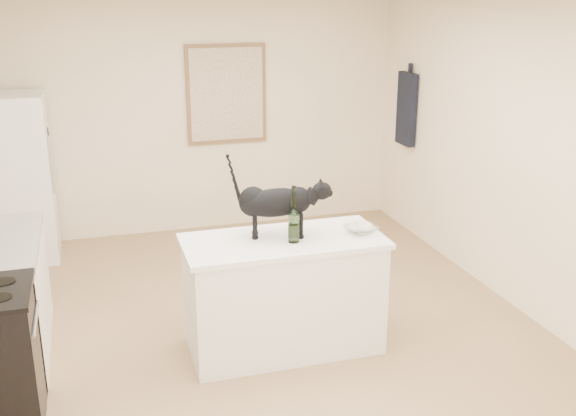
# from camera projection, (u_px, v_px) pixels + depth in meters

# --- Properties ---
(floor) EXTENTS (5.50, 5.50, 0.00)m
(floor) POSITION_uv_depth(u_px,v_px,m) (265.00, 336.00, 5.43)
(floor) COLOR #9F7954
(floor) RESTS_ON ground
(wall_back) EXTENTS (4.50, 0.00, 4.50)m
(wall_back) POSITION_uv_depth(u_px,v_px,m) (200.00, 117.00, 7.53)
(wall_back) COLOR #F6E3BF
(wall_back) RESTS_ON ground
(wall_front) EXTENTS (4.50, 0.00, 4.50)m
(wall_front) POSITION_uv_depth(u_px,v_px,m) (450.00, 371.00, 2.52)
(wall_front) COLOR #F6E3BF
(wall_front) RESTS_ON ground
(wall_right) EXTENTS (0.00, 5.50, 5.50)m
(wall_right) POSITION_uv_depth(u_px,v_px,m) (522.00, 160.00, 5.65)
(wall_right) COLOR #F6E3BF
(wall_right) RESTS_ON ground
(island_base) EXTENTS (1.44, 0.67, 0.86)m
(island_base) POSITION_uv_depth(u_px,v_px,m) (284.00, 296.00, 5.14)
(island_base) COLOR white
(island_base) RESTS_ON floor
(island_top) EXTENTS (1.50, 0.70, 0.04)m
(island_top) POSITION_uv_depth(u_px,v_px,m) (284.00, 241.00, 5.00)
(island_top) COLOR white
(island_top) RESTS_ON island_base
(left_cabinets) EXTENTS (0.60, 1.40, 0.86)m
(left_cabinets) POSITION_uv_depth(u_px,v_px,m) (2.00, 303.00, 5.03)
(left_cabinets) COLOR white
(left_cabinets) RESTS_ON floor
(fridge) EXTENTS (0.68, 0.68, 1.70)m
(fridge) POSITION_uv_depth(u_px,v_px,m) (17.00, 179.00, 6.77)
(fridge) COLOR white
(fridge) RESTS_ON floor
(artwork_frame) EXTENTS (0.90, 0.03, 1.10)m
(artwork_frame) POSITION_uv_depth(u_px,v_px,m) (227.00, 94.00, 7.51)
(artwork_frame) COLOR brown
(artwork_frame) RESTS_ON wall_back
(artwork_canvas) EXTENTS (0.82, 0.00, 1.02)m
(artwork_canvas) POSITION_uv_depth(u_px,v_px,m) (227.00, 94.00, 7.49)
(artwork_canvas) COLOR beige
(artwork_canvas) RESTS_ON wall_back
(hanging_garment) EXTENTS (0.08, 0.34, 0.80)m
(hanging_garment) POSITION_uv_depth(u_px,v_px,m) (406.00, 109.00, 7.47)
(hanging_garment) COLOR black
(hanging_garment) RESTS_ON wall_right
(black_cat) EXTENTS (0.71, 0.36, 0.47)m
(black_cat) POSITION_uv_depth(u_px,v_px,m) (276.00, 206.00, 4.97)
(black_cat) COLOR black
(black_cat) RESTS_ON island_top
(wine_bottle) EXTENTS (0.09, 0.09, 0.38)m
(wine_bottle) POSITION_uv_depth(u_px,v_px,m) (294.00, 218.00, 4.87)
(wine_bottle) COLOR #275A24
(wine_bottle) RESTS_ON island_top
(glass_bowl) EXTENTS (0.31, 0.31, 0.06)m
(glass_bowl) POSITION_uv_depth(u_px,v_px,m) (360.00, 230.00, 5.10)
(glass_bowl) COLOR white
(glass_bowl) RESTS_ON island_top
(fridge_paper) EXTENTS (0.03, 0.12, 0.16)m
(fridge_paper) POSITION_uv_depth(u_px,v_px,m) (49.00, 135.00, 6.80)
(fridge_paper) COLOR white
(fridge_paper) RESTS_ON fridge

